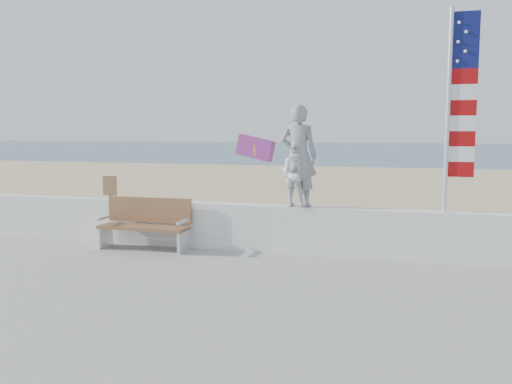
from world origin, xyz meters
TOP-DOWN VIEW (x-y plane):
  - ground at (0.00, 0.00)m, footprint 220.00×220.00m
  - sand at (0.00, 9.00)m, footprint 90.00×40.00m
  - seawall at (0.00, 2.00)m, footprint 30.00×0.35m
  - adult at (0.97, 2.00)m, footprint 0.73×0.51m
  - child at (0.92, 2.00)m, footprint 0.73×0.64m
  - bench at (-2.00, 1.55)m, footprint 1.80×0.57m
  - flag at (3.72, 2.00)m, footprint 0.50×0.08m
  - parafoil_kite at (-0.24, 3.38)m, footprint 0.89×0.34m
  - sign at (-3.21, 2.28)m, footprint 0.32×0.07m

SIDE VIEW (x-z plane):
  - ground at x=0.00m, z-range 0.00..0.00m
  - sand at x=0.00m, z-range 0.00..0.08m
  - seawall at x=0.00m, z-range 0.18..1.08m
  - bench at x=-2.00m, z-range 0.19..1.19m
  - sign at x=-3.21m, z-range 0.21..1.67m
  - child at x=0.92m, z-range 1.08..2.33m
  - adult at x=0.97m, z-range 1.08..2.99m
  - parafoil_kite at x=-0.24m, z-range 1.83..2.43m
  - flag at x=3.72m, z-range 1.24..4.74m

